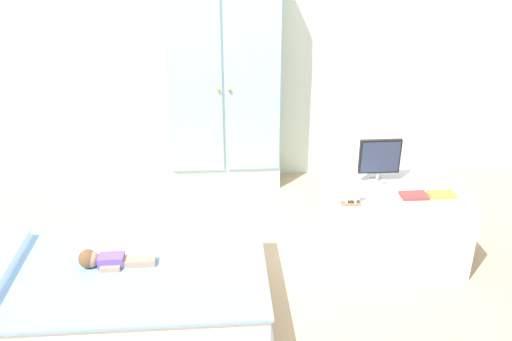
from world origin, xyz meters
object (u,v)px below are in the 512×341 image
object	(u,v)px
wardrobe	(224,84)
rocking_horse_toy	(353,195)
tv_stand	(393,225)
book_yellow	(442,194)
doll	(103,260)
bed	(110,290)
tv_monitor	(380,158)
book_red	(414,196)

from	to	relation	value
wardrobe	rocking_horse_toy	bearing A→B (deg)	-62.76
tv_stand	rocking_horse_toy	bearing A→B (deg)	-150.05
rocking_horse_toy	book_yellow	distance (m)	0.53
tv_stand	book_yellow	size ratio (longest dim) A/B	5.43
doll	tv_stand	xyz separation A→B (m)	(1.63, 0.33, -0.06)
bed	tv_monitor	bearing A→B (deg)	16.23
tv_monitor	rocking_horse_toy	distance (m)	0.35
wardrobe	tv_stand	distance (m)	1.59
doll	book_yellow	xyz separation A→B (m)	(1.85, 0.21, 0.20)
tv_stand	book_red	distance (m)	0.29
tv_stand	tv_monitor	distance (m)	0.42
wardrobe	tv_stand	world-z (taller)	wardrobe
doll	book_red	world-z (taller)	book_red
tv_stand	tv_monitor	size ratio (longest dim) A/B	2.98
rocking_horse_toy	book_red	bearing A→B (deg)	9.27
doll	book_yellow	distance (m)	1.88
bed	tv_stand	bearing A→B (deg)	12.43
wardrobe	tv_stand	size ratio (longest dim) A/B	2.05
bed	book_yellow	distance (m)	1.89
book_yellow	book_red	bearing A→B (deg)	180.00
bed	book_yellow	xyz separation A→B (m)	(1.84, 0.24, 0.37)
book_red	rocking_horse_toy	bearing A→B (deg)	-170.73
wardrobe	tv_monitor	bearing A→B (deg)	-49.55
book_yellow	tv_stand	bearing A→B (deg)	152.17
doll	book_red	bearing A→B (deg)	7.18
doll	tv_monitor	bearing A→B (deg)	15.13
doll	book_yellow	bearing A→B (deg)	6.57
book_red	book_yellow	xyz separation A→B (m)	(0.16, 0.00, 0.00)
rocking_horse_toy	wardrobe	bearing A→B (deg)	117.24
tv_stand	doll	bearing A→B (deg)	-168.60
wardrobe	rocking_horse_toy	distance (m)	1.48
tv_monitor	book_yellow	size ratio (longest dim) A/B	1.82
bed	rocking_horse_toy	bearing A→B (deg)	7.85
rocking_horse_toy	doll	bearing A→B (deg)	-173.39
rocking_horse_toy	book_yellow	bearing A→B (deg)	6.47
book_red	tv_stand	bearing A→B (deg)	117.10
book_yellow	rocking_horse_toy	bearing A→B (deg)	-173.53
bed	doll	world-z (taller)	doll
book_red	book_yellow	size ratio (longest dim) A/B	1.02
bed	rocking_horse_toy	size ratio (longest dim) A/B	13.30
wardrobe	book_red	size ratio (longest dim) A/B	10.94
tv_stand	book_red	size ratio (longest dim) A/B	5.33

